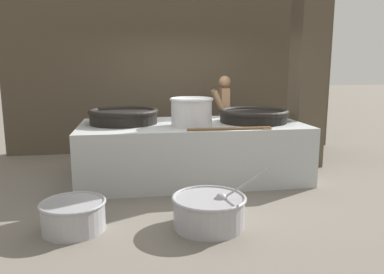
{
  "coord_description": "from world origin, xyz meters",
  "views": [
    {
      "loc": [
        -0.95,
        -5.81,
        1.76
      ],
      "look_at": [
        0.0,
        0.0,
        0.67
      ],
      "focal_mm": 35.0,
      "sensor_mm": 36.0,
      "label": 1
    }
  ],
  "objects_px": {
    "giant_wok_near": "(124,116)",
    "cook": "(224,114)",
    "giant_wok_far": "(253,115)",
    "prep_bowl_vegetables": "(209,210)",
    "prep_bowl_meat": "(73,214)",
    "stock_pot": "(192,111)"
  },
  "relations": [
    {
      "from": "giant_wok_far",
      "to": "cook",
      "type": "relative_size",
      "value": 0.69
    },
    {
      "from": "giant_wok_near",
      "to": "giant_wok_far",
      "type": "relative_size",
      "value": 0.98
    },
    {
      "from": "prep_bowl_vegetables",
      "to": "stock_pot",
      "type": "bearing_deg",
      "value": 87.72
    },
    {
      "from": "stock_pot",
      "to": "prep_bowl_vegetables",
      "type": "bearing_deg",
      "value": -92.28
    },
    {
      "from": "giant_wok_far",
      "to": "prep_bowl_meat",
      "type": "distance_m",
      "value": 3.24
    },
    {
      "from": "giant_wok_near",
      "to": "stock_pot",
      "type": "relative_size",
      "value": 1.67
    },
    {
      "from": "prep_bowl_vegetables",
      "to": "cook",
      "type": "bearing_deg",
      "value": 73.35
    },
    {
      "from": "giant_wok_far",
      "to": "cook",
      "type": "bearing_deg",
      "value": 96.71
    },
    {
      "from": "giant_wok_near",
      "to": "cook",
      "type": "distance_m",
      "value": 2.24
    },
    {
      "from": "giant_wok_near",
      "to": "giant_wok_far",
      "type": "distance_m",
      "value": 2.08
    },
    {
      "from": "giant_wok_far",
      "to": "stock_pot",
      "type": "relative_size",
      "value": 1.7
    },
    {
      "from": "giant_wok_near",
      "to": "stock_pot",
      "type": "distance_m",
      "value": 1.1
    },
    {
      "from": "giant_wok_near",
      "to": "prep_bowl_meat",
      "type": "xyz_separation_m",
      "value": [
        -0.54,
        -1.92,
        -0.84
      ]
    },
    {
      "from": "stock_pot",
      "to": "prep_bowl_meat",
      "type": "distance_m",
      "value": 2.35
    },
    {
      "from": "stock_pot",
      "to": "giant_wok_near",
      "type": "bearing_deg",
      "value": 157.57
    },
    {
      "from": "giant_wok_far",
      "to": "prep_bowl_meat",
      "type": "relative_size",
      "value": 1.56
    },
    {
      "from": "giant_wok_near",
      "to": "cook",
      "type": "relative_size",
      "value": 0.68
    },
    {
      "from": "prep_bowl_vegetables",
      "to": "prep_bowl_meat",
      "type": "distance_m",
      "value": 1.49
    },
    {
      "from": "giant_wok_far",
      "to": "prep_bowl_vegetables",
      "type": "bearing_deg",
      "value": -120.75
    },
    {
      "from": "cook",
      "to": "prep_bowl_vegetables",
      "type": "relative_size",
      "value": 1.49
    },
    {
      "from": "giant_wok_far",
      "to": "stock_pot",
      "type": "xyz_separation_m",
      "value": [
        -1.05,
        -0.24,
        0.11
      ]
    },
    {
      "from": "stock_pot",
      "to": "prep_bowl_vegetables",
      "type": "xyz_separation_m",
      "value": [
        -0.07,
        -1.64,
        -0.92
      ]
    }
  ]
}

